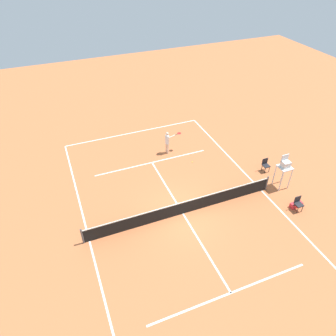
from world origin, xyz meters
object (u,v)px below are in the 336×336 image
Objects in this scene: player_serving at (168,140)px; tennis_ball at (192,162)px; courtside_chair_near at (298,203)px; equipment_bag at (296,205)px; courtside_chair_mid at (266,164)px; umpire_chair at (285,167)px.

player_serving is 26.23× the size of tennis_ball.
courtside_chair_near reaches higher than equipment_bag.
courtside_chair_mid is 3.75m from equipment_bag.
courtside_chair_mid is 1.25× the size of equipment_bag.
equipment_bag reaches higher than tennis_ball.
player_serving is at bearing -59.83° from courtside_chair_near.
player_serving reaches higher than courtside_chair_mid.
courtside_chair_mid is at bearing -95.53° from equipment_bag.
equipment_bag is (0.36, 3.72, -0.38)m from courtside_chair_mid.
equipment_bag is (-3.92, 6.49, 0.12)m from tennis_ball.
courtside_chair_near is at bearing 78.83° from umpire_chair.
courtside_chair_near is 3.96m from courtside_chair_mid.
tennis_ball is at bearing -47.14° from umpire_chair.
player_serving is at bearing -58.52° from equipment_bag.
equipment_bag is at bearing 84.47° from courtside_chair_mid.
tennis_ball is 0.09× the size of equipment_bag.
tennis_ball is 6.39m from umpire_chair.
umpire_chair reaches higher than tennis_ball.
umpire_chair reaches higher than courtside_chair_mid.
umpire_chair is at bearing -101.17° from courtside_chair_near.
courtside_chair_near is at bearing 82.86° from courtside_chair_mid.
tennis_ball is 0.03× the size of umpire_chair.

